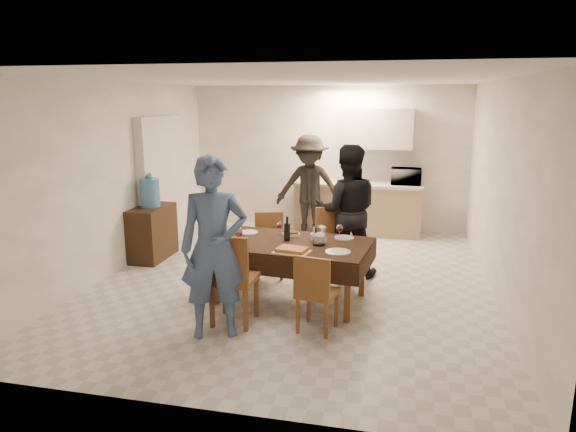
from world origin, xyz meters
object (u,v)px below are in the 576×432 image
object	(u,v)px
water_jug	(150,193)
person_far	(347,211)
water_pitcher	(319,236)
console	(153,233)
person_kitchen	(309,187)
wine_bottle	(287,229)
dining_table	(290,245)
microwave	(406,176)
savoury_tart	(292,250)
person_near	(214,248)

from	to	relation	value
water_jug	person_far	xyz separation A→B (m)	(2.92, -0.11, -0.11)
water_jug	water_pitcher	world-z (taller)	water_jug
console	person_kitchen	size ratio (longest dim) A/B	0.49
water_pitcher	person_kitchen	xyz separation A→B (m)	(-0.64, 2.94, 0.05)
water_jug	person_far	world-z (taller)	person_far
wine_bottle	water_jug	bearing A→B (deg)	154.38
dining_table	wine_bottle	size ratio (longest dim) A/B	6.64
dining_table	microwave	xyz separation A→B (m)	(1.33, 3.34, 0.36)
water_jug	savoury_tart	distance (m)	2.93
microwave	person_far	size ratio (longest dim) A/B	0.29
wine_bottle	person_near	xyz separation A→B (m)	(-0.50, -1.10, 0.05)
water_jug	person_far	distance (m)	2.93
water_pitcher	person_kitchen	bearing A→B (deg)	102.31
person_kitchen	wine_bottle	bearing A→B (deg)	-85.12
console	person_kitchen	distance (m)	2.75
microwave	person_near	world-z (taller)	person_near
wine_bottle	water_pitcher	xyz separation A→B (m)	(0.40, -0.10, -0.04)
dining_table	console	xyz separation A→B (m)	(-2.37, 1.16, -0.29)
dining_table	water_jug	bearing A→B (deg)	160.44
water_jug	water_pitcher	xyz separation A→B (m)	(2.72, -1.21, -0.18)
water_jug	person_kitchen	size ratio (longest dim) A/B	0.24
console	water_jug	world-z (taller)	water_jug
console	person_near	world-z (taller)	person_near
dining_table	microwave	bearing A→B (deg)	74.92
wine_bottle	savoury_tart	xyz separation A→B (m)	(0.15, -0.43, -0.12)
dining_table	microwave	world-z (taller)	microwave
console	water_pitcher	size ratio (longest dim) A/B	3.89
savoury_tart	person_near	bearing A→B (deg)	-134.13
water_pitcher	water_jug	bearing A→B (deg)	155.97
microwave	person_far	world-z (taller)	person_far
person_kitchen	dining_table	bearing A→B (deg)	-84.23
water_pitcher	person_far	bearing A→B (deg)	79.70
water_pitcher	person_near	world-z (taller)	person_near
dining_table	person_near	world-z (taller)	person_near
water_jug	water_pitcher	distance (m)	2.99
water_jug	microwave	xyz separation A→B (m)	(3.70, 2.18, 0.05)
person_near	person_kitchen	size ratio (longest dim) A/B	1.04
wine_bottle	savoury_tart	size ratio (longest dim) A/B	0.78
microwave	dining_table	bearing A→B (deg)	68.35
water_jug	savoury_tart	xyz separation A→B (m)	(2.47, -1.54, -0.26)
console	wine_bottle	size ratio (longest dim) A/B	2.92
person_far	person_kitchen	bearing A→B (deg)	-73.87
water_pitcher	person_near	xyz separation A→B (m)	(-0.90, -1.00, 0.09)
water_pitcher	person_far	xyz separation A→B (m)	(0.20, 1.10, 0.06)
water_pitcher	person_far	size ratio (longest dim) A/B	0.12
person_near	person_far	distance (m)	2.37
console	person_far	xyz separation A→B (m)	(2.92, -0.11, 0.50)
person_near	water_pitcher	bearing A→B (deg)	27.86
wine_bottle	person_near	distance (m)	1.21
wine_bottle	water_pitcher	world-z (taller)	wine_bottle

